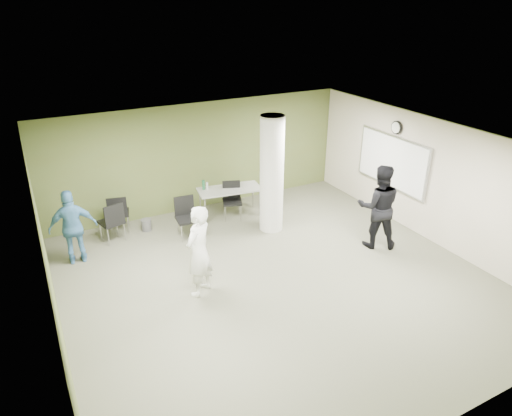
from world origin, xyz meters
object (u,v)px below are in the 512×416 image
folding_table (229,190)px  man_black (378,207)px  chair_back_left (113,220)px  man_blue (73,227)px  woman_white (199,251)px

folding_table → man_black: size_ratio=0.86×
man_black → chair_back_left: bearing=2.7°
chair_back_left → man_blue: 1.04m
chair_back_left → folding_table: bearing=166.2°
folding_table → woman_white: bearing=-115.5°
woman_white → man_blue: (-1.91, 2.28, -0.08)m
chair_back_left → woman_white: woman_white is taller
chair_back_left → man_black: 5.98m
man_black → woman_white: bearing=30.2°
woman_white → chair_back_left: bearing=-105.3°
chair_back_left → man_black: man_black is taller
man_blue → woman_white: bearing=135.2°
folding_table → man_blue: size_ratio=1.02×
man_blue → man_black: bearing=163.8°
chair_back_left → man_black: size_ratio=0.51×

